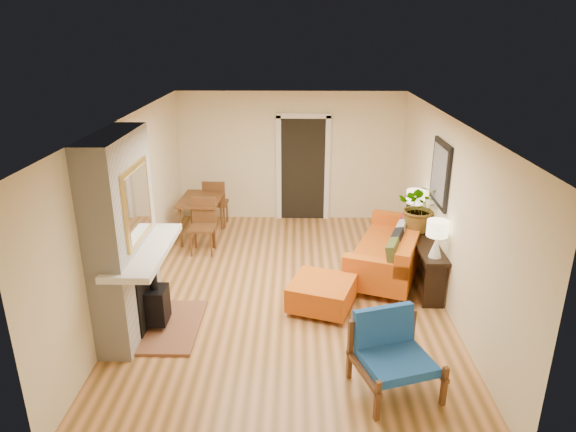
# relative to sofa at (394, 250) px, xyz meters

# --- Properties ---
(room_shell) EXTENTS (6.50, 6.50, 6.50)m
(room_shell) POSITION_rel_sofa_xyz_m (-1.09, 1.90, 0.85)
(room_shell) COLOR tan
(room_shell) RESTS_ON ground
(fireplace) EXTENTS (1.09, 1.68, 2.60)m
(fireplace) POSITION_rel_sofa_xyz_m (-3.70, -1.74, 0.85)
(fireplace) COLOR white
(fireplace) RESTS_ON ground
(sofa) EXTENTS (1.66, 2.42, 0.88)m
(sofa) POSITION_rel_sofa_xyz_m (0.00, 0.00, 0.00)
(sofa) COLOR silver
(sofa) RESTS_ON ground
(ottoman) EXTENTS (1.05, 1.05, 0.42)m
(ottoman) POSITION_rel_sofa_xyz_m (-1.21, -1.20, -0.14)
(ottoman) COLOR silver
(ottoman) RESTS_ON ground
(blue_chair) EXTENTS (1.03, 1.01, 0.86)m
(blue_chair) POSITION_rel_sofa_xyz_m (-0.53, -2.84, 0.08)
(blue_chair) COLOR brown
(blue_chair) RESTS_ON ground
(dining_table) EXTENTS (0.78, 1.80, 0.97)m
(dining_table) POSITION_rel_sofa_xyz_m (-3.27, 1.36, 0.25)
(dining_table) COLOR brown
(dining_table) RESTS_ON ground
(console_table) EXTENTS (0.34, 1.85, 0.72)m
(console_table) POSITION_rel_sofa_xyz_m (0.37, -0.32, 0.19)
(console_table) COLOR black
(console_table) RESTS_ON ground
(lamp_near) EXTENTS (0.30, 0.30, 0.54)m
(lamp_near) POSITION_rel_sofa_xyz_m (0.37, -1.00, 0.68)
(lamp_near) COLOR white
(lamp_near) RESTS_ON console_table
(lamp_far) EXTENTS (0.30, 0.30, 0.54)m
(lamp_far) POSITION_rel_sofa_xyz_m (0.37, 0.40, 0.68)
(lamp_far) COLOR white
(lamp_far) RESTS_ON console_table
(houseplant) EXTENTS (0.79, 0.70, 0.80)m
(houseplant) POSITION_rel_sofa_xyz_m (0.36, -0.02, 0.74)
(houseplant) COLOR #1E5919
(houseplant) RESTS_ON console_table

